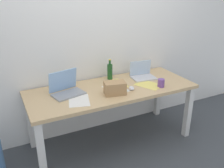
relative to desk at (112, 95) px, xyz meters
The scene contains 13 objects.
ground_plane 0.64m from the desk, ahead, with size 8.00×8.00×0.00m, color #42474C.
back_wall 0.79m from the desk, 90.00° to the left, with size 5.20×0.08×2.60m, color white.
desk is the anchor object (origin of this frame).
laptop_left 0.55m from the desk, behind, with size 0.38×0.31×0.26m.
laptop_right 0.54m from the desk, 14.47° to the left, with size 0.32×0.25×0.21m.
beer_bottle 0.35m from the desk, 69.14° to the left, with size 0.07×0.07×0.26m.
computer_mouse 0.25m from the desk, 38.35° to the right, with size 0.06×0.10×0.03m, color silver.
cardboard_box 0.23m from the desk, 104.90° to the right, with size 0.23×0.15×0.14m, color tan.
coffee_mug 0.59m from the desk, 22.32° to the right, with size 0.08×0.08×0.10m, color #724799.
paper_sheet_front_left 0.49m from the desk, 162.18° to the right, with size 0.21×0.30×0.00m, color white.
paper_sheet_near_back 0.16m from the desk, 43.78° to the left, with size 0.21×0.30×0.00m, color #F4E06B.
paper_sheet_front_right 0.46m from the desk, 14.30° to the right, with size 0.21×0.30×0.00m, color #F4E06B.
paper_sheet_center 0.10m from the desk, 53.83° to the right, with size 0.21×0.30×0.00m, color white.
Camera 1 is at (-1.16, -2.36, 1.86)m, focal length 39.39 mm.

